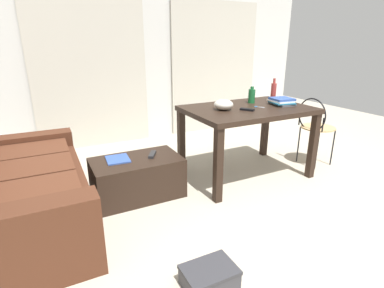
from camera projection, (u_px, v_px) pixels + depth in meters
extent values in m
plane|color=#B2A893|center=(242.00, 193.00, 2.99)|extent=(8.88, 8.88, 0.00)
cube|color=silver|center=(156.00, 55.00, 4.49)|extent=(5.08, 0.10, 2.45)
cube|color=beige|center=(91.00, 74.00, 4.06)|extent=(1.53, 0.03, 2.02)
cube|color=beige|center=(215.00, 68.00, 4.91)|extent=(1.53, 0.03, 2.02)
cube|color=#4C2819|center=(26.00, 202.00, 2.43)|extent=(0.92, 1.75, 0.40)
cube|color=#4C2819|center=(23.00, 142.00, 2.99)|extent=(0.91, 0.21, 0.15)
cube|color=#4C2819|center=(16.00, 220.00, 1.69)|extent=(0.91, 0.21, 0.15)
cube|color=#552D1C|center=(29.00, 154.00, 2.75)|extent=(0.67, 0.43, 0.10)
cube|color=#552D1C|center=(28.00, 172.00, 2.37)|extent=(0.67, 0.43, 0.10)
cube|color=#552D1C|center=(27.00, 197.00, 1.99)|extent=(0.67, 0.43, 0.10)
cube|color=black|center=(137.00, 178.00, 2.88)|extent=(0.82, 0.49, 0.38)
cube|color=black|center=(248.00, 110.00, 3.19)|extent=(1.30, 0.88, 0.05)
cube|color=black|center=(218.00, 166.00, 2.72)|extent=(0.07, 0.07, 0.72)
cube|color=black|center=(313.00, 146.00, 3.24)|extent=(0.07, 0.07, 0.72)
cube|color=black|center=(181.00, 142.00, 3.38)|extent=(0.07, 0.07, 0.72)
cube|color=black|center=(265.00, 128.00, 3.90)|extent=(0.07, 0.07, 0.72)
cylinder|color=tan|center=(318.00, 127.00, 3.58)|extent=(0.39, 0.39, 0.02)
cylinder|color=black|center=(333.00, 147.00, 3.61)|extent=(0.02, 0.02, 0.45)
cylinder|color=black|center=(314.00, 141.00, 3.83)|extent=(0.02, 0.02, 0.45)
cylinder|color=black|center=(317.00, 151.00, 3.48)|extent=(0.02, 0.02, 0.45)
cylinder|color=black|center=(298.00, 144.00, 3.71)|extent=(0.02, 0.02, 0.45)
torus|color=black|center=(312.00, 115.00, 3.47)|extent=(0.03, 0.39, 0.39)
cylinder|color=black|center=(323.00, 125.00, 3.35)|extent=(0.02, 0.02, 0.16)
cylinder|color=black|center=(300.00, 119.00, 3.63)|extent=(0.02, 0.02, 0.16)
cylinder|color=#195B2D|center=(252.00, 96.00, 3.38)|extent=(0.08, 0.08, 0.15)
cylinder|color=#195B2D|center=(252.00, 88.00, 3.35)|extent=(0.04, 0.04, 0.03)
cylinder|color=#99332D|center=(273.00, 92.00, 3.48)|extent=(0.06, 0.06, 0.20)
cylinder|color=#99332D|center=(274.00, 81.00, 3.44)|extent=(0.03, 0.03, 0.06)
ellipsoid|color=beige|center=(223.00, 105.00, 3.05)|extent=(0.19, 0.19, 0.11)
cube|color=#4C4C51|center=(282.00, 104.00, 3.31)|extent=(0.21, 0.28, 0.02)
cube|color=#1E668C|center=(282.00, 102.00, 3.28)|extent=(0.26, 0.27, 0.01)
cube|color=silver|center=(281.00, 101.00, 3.29)|extent=(0.23, 0.26, 0.02)
cube|color=#33519E|center=(282.00, 99.00, 3.29)|extent=(0.24, 0.23, 0.02)
cube|color=black|center=(247.00, 110.00, 3.03)|extent=(0.12, 0.14, 0.02)
cube|color=#9EA0A5|center=(261.00, 107.00, 3.17)|extent=(0.05, 0.07, 0.00)
torus|color=#3372B2|center=(256.00, 107.00, 3.20)|extent=(0.03, 0.03, 0.00)
cube|color=#9EA0A5|center=(261.00, 107.00, 3.17)|extent=(0.04, 0.07, 0.00)
torus|color=#3372B2|center=(256.00, 107.00, 3.20)|extent=(0.03, 0.03, 0.00)
cube|color=#232326|center=(152.00, 154.00, 2.90)|extent=(0.13, 0.17, 0.03)
cube|color=#33519E|center=(118.00, 159.00, 2.80)|extent=(0.22, 0.25, 0.01)
cube|color=#38383D|center=(209.00, 278.00, 1.84)|extent=(0.32, 0.23, 0.10)
cube|color=#313135|center=(209.00, 270.00, 1.82)|extent=(0.32, 0.23, 0.02)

